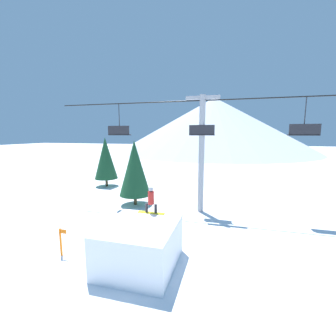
# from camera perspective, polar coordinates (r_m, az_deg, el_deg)

# --- Properties ---
(ground_plane) EXTENTS (220.00, 220.00, 0.00)m
(ground_plane) POSITION_cam_1_polar(r_m,az_deg,el_deg) (11.94, -12.98, -20.70)
(ground_plane) COLOR white
(mountain_ridge) EXTENTS (61.92, 61.92, 17.22)m
(mountain_ridge) POSITION_cam_1_polar(r_m,az_deg,el_deg) (75.27, 11.54, 10.64)
(mountain_ridge) COLOR silver
(mountain_ridge) RESTS_ON ground_plane
(snow_ramp) EXTENTS (3.11, 3.44, 1.90)m
(snow_ramp) POSITION_cam_1_polar(r_m,az_deg,el_deg) (10.53, -7.14, -18.87)
(snow_ramp) COLOR white
(snow_ramp) RESTS_ON ground_plane
(snowboarder) EXTENTS (1.38, 0.30, 1.34)m
(snowboarder) POSITION_cam_1_polar(r_m,az_deg,el_deg) (11.22, -4.35, -8.11)
(snowboarder) COLOR yellow
(snowboarder) RESTS_ON snow_ramp
(chairlift) EXTENTS (23.00, 0.44, 8.54)m
(chairlift) POSITION_cam_1_polar(r_m,az_deg,el_deg) (16.49, 8.55, 6.25)
(chairlift) COLOR #9E9EA3
(chairlift) RESTS_ON ground_plane
(pine_tree_near) EXTENTS (2.54, 2.54, 5.31)m
(pine_tree_near) POSITION_cam_1_polar(r_m,az_deg,el_deg) (18.37, -8.47, -0.02)
(pine_tree_near) COLOR #4C3823
(pine_tree_near) RESTS_ON ground_plane
(pine_tree_far) EXTENTS (2.51, 2.51, 5.44)m
(pine_tree_far) POSITION_cam_1_polar(r_m,az_deg,el_deg) (25.68, -15.55, 2.42)
(pine_tree_far) COLOR #4C3823
(pine_tree_far) RESTS_ON ground_plane
(trail_marker) EXTENTS (0.41, 0.10, 1.36)m
(trail_marker) POSITION_cam_1_polar(r_m,az_deg,el_deg) (12.39, -25.54, -16.41)
(trail_marker) COLOR orange
(trail_marker) RESTS_ON ground_plane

